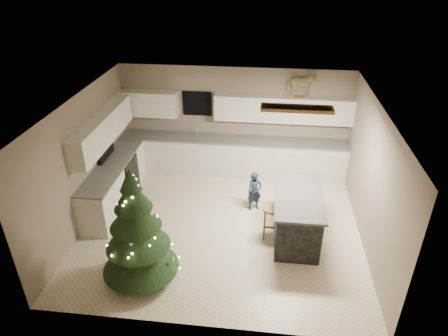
{
  "coord_description": "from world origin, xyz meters",
  "views": [
    {
      "loc": [
        0.81,
        -6.53,
        5.0
      ],
      "look_at": [
        0.0,
        0.35,
        1.15
      ],
      "focal_mm": 32.0,
      "sensor_mm": 36.0,
      "label": 1
    }
  ],
  "objects_px": {
    "bar_stool": "(271,215)",
    "toddler": "(255,191)",
    "island": "(297,216)",
    "christmas_tree": "(137,235)",
    "rocking_horse": "(301,85)"
  },
  "relations": [
    {
      "from": "bar_stool",
      "to": "toddler",
      "type": "height_order",
      "value": "toddler"
    },
    {
      "from": "island",
      "to": "bar_stool",
      "type": "bearing_deg",
      "value": -173.61
    },
    {
      "from": "toddler",
      "to": "christmas_tree",
      "type": "bearing_deg",
      "value": -155.17
    },
    {
      "from": "island",
      "to": "christmas_tree",
      "type": "height_order",
      "value": "christmas_tree"
    },
    {
      "from": "island",
      "to": "bar_stool",
      "type": "height_order",
      "value": "island"
    },
    {
      "from": "toddler",
      "to": "island",
      "type": "bearing_deg",
      "value": -71.33
    },
    {
      "from": "christmas_tree",
      "to": "rocking_horse",
      "type": "relative_size",
      "value": 3.19
    },
    {
      "from": "rocking_horse",
      "to": "bar_stool",
      "type": "bearing_deg",
      "value": 163.12
    },
    {
      "from": "island",
      "to": "bar_stool",
      "type": "distance_m",
      "value": 0.48
    },
    {
      "from": "christmas_tree",
      "to": "island",
      "type": "bearing_deg",
      "value": 27.64
    },
    {
      "from": "christmas_tree",
      "to": "rocking_horse",
      "type": "height_order",
      "value": "rocking_horse"
    },
    {
      "from": "christmas_tree",
      "to": "toddler",
      "type": "bearing_deg",
      "value": 51.02
    },
    {
      "from": "bar_stool",
      "to": "christmas_tree",
      "type": "distance_m",
      "value": 2.59
    },
    {
      "from": "island",
      "to": "bar_stool",
      "type": "relative_size",
      "value": 2.53
    },
    {
      "from": "bar_stool",
      "to": "christmas_tree",
      "type": "xyz_separation_m",
      "value": [
        -2.19,
        -1.34,
        0.37
      ]
    }
  ]
}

